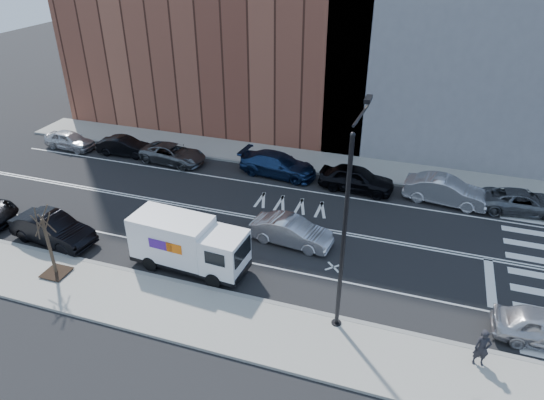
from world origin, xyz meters
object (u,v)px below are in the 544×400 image
Objects in this scene: driving_sedan at (291,231)px; pedestrian at (482,348)px; fedex_van at (188,244)px; far_parked_a at (70,140)px; far_parked_b at (125,146)px.

pedestrian reaches higher than driving_sedan.
fedex_van reaches higher than far_parked_a.
driving_sedan is 2.68× the size of pedestrian.
pedestrian reaches higher than far_parked_a.
driving_sedan is (4.31, 3.75, -0.70)m from fedex_van.
far_parked_a is at bearing 90.35° from far_parked_b.
pedestrian is (13.81, -2.23, -0.45)m from fedex_van.
far_parked_b is (4.82, 0.31, -0.02)m from far_parked_a.
fedex_van is at bearing -138.45° from far_parked_b.
driving_sedan is (20.28, -7.15, 0.04)m from far_parked_a.
far_parked_a is 4.83m from far_parked_b.
far_parked_b is at bearing -81.59° from far_parked_a.
fedex_van is at bearing 137.06° from driving_sedan.
far_parked_b is (-11.15, 11.21, -0.75)m from fedex_van.
driving_sedan is at bearing 138.19° from pedestrian.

